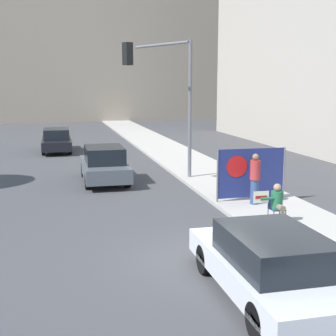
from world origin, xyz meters
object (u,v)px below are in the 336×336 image
Objects in this scene: seated_protester at (277,203)px; jogger_on_sidewalk at (255,179)px; parked_car_curbside at (270,264)px; car_on_road_midblock at (57,140)px; traffic_light_pole at (169,85)px; protest_banner at (251,173)px; car_on_road_nearest at (104,164)px.

seated_protester is 0.68× the size of jogger_on_sidewalk.
car_on_road_midblock is at bearing 100.05° from parked_car_curbside.
parked_car_curbside is at bearing -93.36° from traffic_light_pole.
protest_banner is 0.43× the size of traffic_light_pole.
jogger_on_sidewalk is 0.38× the size of parked_car_curbside.
traffic_light_pole reaches higher than protest_banner.
seated_protester is 4.72m from parked_car_curbside.
jogger_on_sidewalk is at bearing -67.77° from traffic_light_pole.
jogger_on_sidewalk is 5.86m from traffic_light_pole.
protest_banner is at bearing -47.36° from car_on_road_nearest.
car_on_road_nearest is at bearing 160.69° from traffic_light_pole.
traffic_light_pole is 1.23× the size of car_on_road_midblock.
parked_car_curbside is at bearing -110.43° from protest_banner.
jogger_on_sidewalk reaches higher than car_on_road_nearest.
parked_car_curbside is 1.03× the size of car_on_road_nearest.
seated_protester is at bearing -71.13° from car_on_road_midblock.
jogger_on_sidewalk is 0.57m from protest_banner.
seated_protester is 2.34m from jogger_on_sidewalk.
traffic_light_pole is at bearing -19.31° from car_on_road_nearest.
parked_car_curbside is at bearing 44.64° from jogger_on_sidewalk.
car_on_road_nearest reaches higher than parked_car_curbside.
car_on_road_nearest is (-2.60, 0.91, -3.34)m from traffic_light_pole.
car_on_road_midblock reaches higher than seated_protester.
seated_protester is 8.85m from car_on_road_nearest.
car_on_road_midblock reaches higher than parked_car_curbside.
car_on_road_midblock is (-1.96, 10.11, -0.03)m from car_on_road_nearest.
seated_protester is 0.46× the size of protest_banner.
car_on_road_midblock is at bearing 113.42° from protest_banner.
car_on_road_midblock is at bearing 101.17° from seated_protester.
traffic_light_pole is at bearing 95.07° from seated_protester.
traffic_light_pole is (-1.88, 4.60, 3.10)m from jogger_on_sidewalk.
seated_protester is 0.25× the size of car_on_road_midblock.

